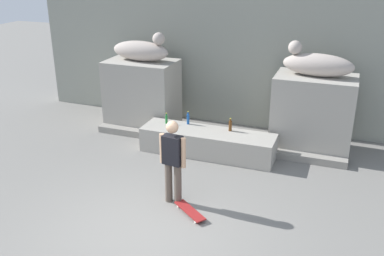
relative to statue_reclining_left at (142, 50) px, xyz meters
name	(u,v)px	position (x,y,z in m)	size (l,w,h in m)	color
ground_plane	(147,230)	(2.21, -4.44, -2.12)	(40.00, 40.00, 0.00)	slate
facade_wall	(238,20)	(2.21, 1.30, 0.72)	(11.62, 0.60, 5.68)	gray
pedestal_left	(142,94)	(-0.04, 0.00, -1.20)	(1.84, 1.19, 1.84)	#A39E93
pedestal_right	(313,114)	(4.46, 0.00, -1.20)	(1.84, 1.19, 1.84)	#A39E93
statue_reclining_left	(142,50)	(0.00, 0.00, 0.00)	(1.63, 0.66, 0.78)	#B7A89E
statue_reclining_right	(316,64)	(4.43, 0.00, 0.00)	(1.64, 0.67, 0.78)	#B7A89E
ledge_block	(208,143)	(2.21, -1.13, -1.83)	(3.18, 0.85, 0.58)	#A39E93
skater	(173,159)	(2.29, -3.43, -1.20)	(0.54, 0.24, 1.67)	brown
skateboard	(190,211)	(2.72, -3.70, -2.06)	(0.76, 0.64, 0.08)	maroon
bottle_brown	(230,126)	(2.70, -0.92, -1.41)	(0.08, 0.08, 0.32)	#593314
bottle_blue	(188,119)	(1.61, -0.85, -1.40)	(0.07, 0.07, 0.33)	#194C99
bottle_green	(166,119)	(1.10, -0.99, -1.43)	(0.06, 0.06, 0.27)	#1E722D
stair_step	(214,142)	(2.21, -0.61, -2.03)	(6.34, 0.50, 0.17)	gray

